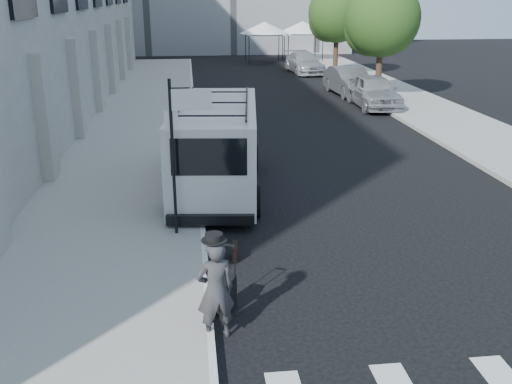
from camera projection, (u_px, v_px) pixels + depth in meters
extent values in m
plane|color=black|center=(318.00, 303.00, 10.37)|extent=(120.00, 120.00, 0.00)
cube|color=gray|center=(143.00, 121.00, 24.88)|extent=(4.50, 48.00, 0.15)
cube|color=gray|center=(402.00, 99.00, 30.09)|extent=(4.00, 56.00, 0.15)
cylinder|color=black|center=(173.00, 159.00, 12.46)|extent=(0.07, 0.07, 3.50)
cube|color=white|center=(171.00, 121.00, 12.20)|extent=(0.30, 0.03, 0.42)
cube|color=white|center=(191.00, 100.00, 12.08)|extent=(0.85, 0.06, 0.45)
cylinder|color=black|center=(379.00, 74.00, 29.50)|extent=(0.32, 0.32, 2.80)
sphere|color=#224315|center=(382.00, 19.00, 28.60)|extent=(3.80, 3.80, 3.80)
sphere|color=#224315|center=(370.00, 30.00, 29.30)|extent=(2.66, 2.66, 2.66)
cylinder|color=black|center=(336.00, 56.00, 37.94)|extent=(0.32, 0.32, 2.80)
sphere|color=#224315|center=(338.00, 13.00, 37.04)|extent=(3.80, 3.80, 3.80)
sphere|color=#224315|center=(329.00, 22.00, 37.74)|extent=(2.66, 2.66, 2.66)
cylinder|color=black|center=(249.00, 50.00, 44.61)|extent=(0.06, 0.06, 2.20)
cylinder|color=black|center=(284.00, 50.00, 44.92)|extent=(0.06, 0.06, 2.20)
cylinder|color=black|center=(246.00, 47.00, 47.24)|extent=(0.06, 0.06, 2.20)
cylinder|color=black|center=(279.00, 47.00, 47.54)|extent=(0.06, 0.06, 2.20)
cube|color=white|center=(264.00, 34.00, 45.70)|extent=(3.00, 3.00, 0.12)
cone|color=white|center=(265.00, 27.00, 45.53)|extent=(4.00, 4.00, 0.90)
cylinder|color=black|center=(288.00, 49.00, 45.43)|extent=(0.06, 0.06, 2.20)
cylinder|color=black|center=(323.00, 49.00, 45.74)|extent=(0.06, 0.06, 2.20)
cylinder|color=black|center=(283.00, 46.00, 48.06)|extent=(0.06, 0.06, 2.20)
cylinder|color=black|center=(315.00, 46.00, 48.37)|extent=(0.06, 0.06, 2.20)
cube|color=white|center=(302.00, 33.00, 46.52)|extent=(3.00, 3.00, 0.12)
cone|color=white|center=(303.00, 27.00, 46.36)|extent=(4.00, 4.00, 0.90)
imported|color=#303032|center=(215.00, 290.00, 9.07)|extent=(0.70, 0.54, 1.72)
cube|color=black|center=(235.00, 252.00, 12.04)|extent=(0.17, 0.45, 0.34)
cube|color=black|center=(226.00, 295.00, 10.02)|extent=(0.42, 0.51, 0.63)
cylinder|color=black|center=(223.00, 259.00, 10.04)|extent=(0.02, 0.02, 0.60)
cylinder|color=black|center=(235.00, 261.00, 9.98)|extent=(0.02, 0.02, 0.60)
cube|color=black|center=(229.00, 245.00, 9.91)|extent=(0.23, 0.12, 0.03)
cube|color=silver|center=(216.00, 146.00, 15.77)|extent=(2.77, 6.05, 2.27)
cube|color=silver|center=(222.00, 137.00, 18.96)|extent=(2.15, 1.19, 1.19)
cube|color=black|center=(209.00, 157.00, 12.86)|extent=(1.73, 0.27, 0.87)
cylinder|color=black|center=(188.00, 158.00, 18.01)|extent=(0.39, 0.85, 0.82)
cylinder|color=black|center=(253.00, 158.00, 18.03)|extent=(0.39, 0.85, 0.82)
cylinder|color=black|center=(172.00, 202.00, 14.22)|extent=(0.39, 0.85, 0.82)
cylinder|color=black|center=(254.00, 201.00, 14.25)|extent=(0.39, 0.85, 0.82)
imported|color=#95979C|center=(374.00, 91.00, 27.91)|extent=(1.97, 4.73, 1.60)
imported|color=#54565B|center=(349.00, 81.00, 31.26)|extent=(1.95, 4.76, 1.53)
imported|color=#9C9FA4|center=(304.00, 63.00, 39.99)|extent=(2.38, 5.07, 1.43)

